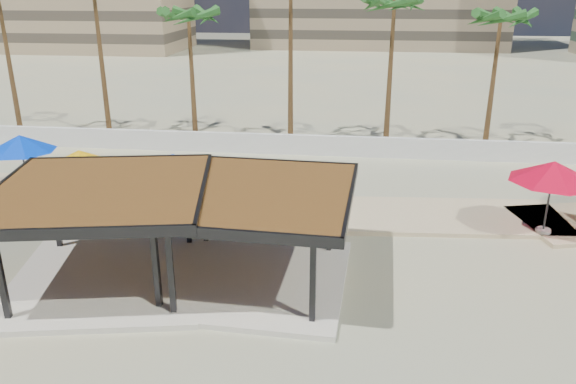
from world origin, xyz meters
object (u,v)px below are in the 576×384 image
(umbrella_c, at_px, (553,172))
(lounger_a, at_px, (48,205))
(pavilion_west, at_px, (105,225))
(pavilion_central, at_px, (251,226))
(umbrella_a, at_px, (21,143))

(umbrella_c, distance_m, lounger_a, 21.05)
(pavilion_west, distance_m, umbrella_c, 16.63)
(pavilion_west, height_order, umbrella_c, pavilion_west)
(pavilion_central, height_order, lounger_a, pavilion_central)
(umbrella_c, bearing_deg, pavilion_west, -160.98)
(pavilion_central, distance_m, umbrella_c, 11.96)
(umbrella_a, bearing_deg, lounger_a, -42.37)
(pavilion_west, bearing_deg, umbrella_c, 8.38)
(pavilion_central, xyz_separation_m, lounger_a, (-10.00, 4.88, -1.63))
(umbrella_c, xyz_separation_m, lounger_a, (-20.92, 0.04, -2.37))
(lounger_a, bearing_deg, umbrella_c, -86.03)
(pavilion_central, xyz_separation_m, umbrella_c, (10.91, 4.84, 0.74))
(umbrella_a, bearing_deg, umbrella_c, -4.66)
(umbrella_a, height_order, lounger_a, umbrella_a)
(pavilion_central, xyz_separation_m, umbrella_a, (-12.00, 6.71, 0.59))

